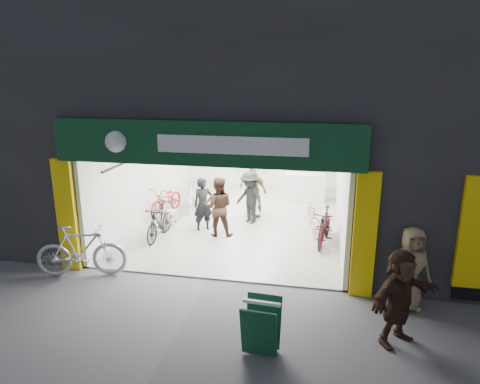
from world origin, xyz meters
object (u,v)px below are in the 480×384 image
(bike_right_front, at_px, (324,227))
(pedestrian_near, at_px, (410,269))
(bike_left_front, at_px, (167,219))
(sandwich_board, at_px, (261,326))
(parked_bike, at_px, (81,251))

(bike_right_front, bearing_deg, pedestrian_near, -51.66)
(bike_right_front, bearing_deg, bike_left_front, -170.50)
(bike_right_front, xyz_separation_m, pedestrian_near, (1.59, -2.94, 0.33))
(bike_left_front, bearing_deg, pedestrian_near, -17.19)
(pedestrian_near, xyz_separation_m, sandwich_board, (-2.57, -1.91, -0.33))
(bike_right_front, height_order, pedestrian_near, pedestrian_near)
(bike_left_front, distance_m, parked_bike, 3.05)
(parked_bike, bearing_deg, bike_right_front, -76.17)
(bike_left_front, distance_m, bike_right_front, 4.40)
(sandwich_board, bearing_deg, pedestrian_near, 40.49)
(bike_left_front, relative_size, bike_right_front, 0.98)
(bike_right_front, bearing_deg, sandwich_board, -91.50)
(pedestrian_near, bearing_deg, bike_right_front, 101.61)
(pedestrian_near, relative_size, sandwich_board, 1.84)
(bike_left_front, distance_m, pedestrian_near, 6.70)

